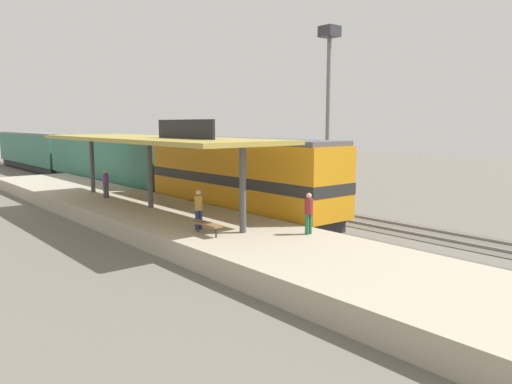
{
  "coord_description": "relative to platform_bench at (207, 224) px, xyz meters",
  "views": [
    {
      "loc": [
        -16.99,
        -23.59,
        5.39
      ],
      "look_at": [
        -1.38,
        -5.02,
        2.0
      ],
      "focal_mm": 34.22,
      "sensor_mm": 36.0,
      "label": 1
    }
  ],
  "objects": [
    {
      "name": "person_boarding",
      "position": [
        0.33,
        1.08,
        0.51
      ],
      "size": [
        0.34,
        0.34,
        1.71
      ],
      "color": "navy",
      "rests_on": "platform"
    },
    {
      "name": "person_waiting",
      "position": [
        0.97,
        12.27,
        0.51
      ],
      "size": [
        0.34,
        0.34,
        1.71
      ],
      "color": "#4C4C51",
      "rests_on": "platform"
    },
    {
      "name": "platform",
      "position": [
        1.4,
        7.39,
        -0.89
      ],
      "size": [
        6.0,
        44.0,
        0.9
      ],
      "primitive_type": "cube",
      "color": "#A89E89",
      "rests_on": "ground"
    },
    {
      "name": "station_canopy",
      "position": [
        1.4,
        7.3,
        3.19
      ],
      "size": [
        5.2,
        18.0,
        4.7
      ],
      "color": "#47474C",
      "rests_on": "platform"
    },
    {
      "name": "track_far",
      "position": [
        10.6,
        7.39,
        -1.31
      ],
      "size": [
        3.2,
        110.0,
        0.16
      ],
      "color": "#565249",
      "rests_on": "ground"
    },
    {
      "name": "passenger_carriage_rear",
      "position": [
        6.0,
        44.37,
        0.97
      ],
      "size": [
        2.9,
        20.0,
        4.24
      ],
      "color": "#28282D",
      "rests_on": "track_near"
    },
    {
      "name": "locomotive",
      "position": [
        6.0,
        5.57,
        1.07
      ],
      "size": [
        2.93,
        14.43,
        4.44
      ],
      "color": "#28282D",
      "rests_on": "track_near"
    },
    {
      "name": "light_mast",
      "position": [
        13.8,
        5.85,
        7.05
      ],
      "size": [
        1.1,
        1.1,
        11.7
      ],
      "color": "slate",
      "rests_on": "ground"
    },
    {
      "name": "platform_bench",
      "position": [
        0.0,
        0.0,
        0.0
      ],
      "size": [
        0.44,
        1.7,
        0.5
      ],
      "color": "#333338",
      "rests_on": "platform"
    },
    {
      "name": "track_near",
      "position": [
        6.0,
        7.39,
        -1.31
      ],
      "size": [
        3.2,
        110.0,
        0.16
      ],
      "color": "#565249",
      "rests_on": "ground"
    },
    {
      "name": "ground_plane",
      "position": [
        8.0,
        7.39,
        -1.34
      ],
      "size": [
        120.0,
        120.0,
        0.0
      ],
      "primitive_type": "plane",
      "color": "#666056"
    },
    {
      "name": "person_walking",
      "position": [
        3.27,
        -2.58,
        0.51
      ],
      "size": [
        0.34,
        0.34,
        1.71
      ],
      "color": "#23603D",
      "rests_on": "platform"
    },
    {
      "name": "passenger_carriage_front",
      "position": [
        6.0,
        23.57,
        0.97
      ],
      "size": [
        2.9,
        20.0,
        4.24
      ],
      "color": "#28282D",
      "rests_on": "track_near"
    }
  ]
}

